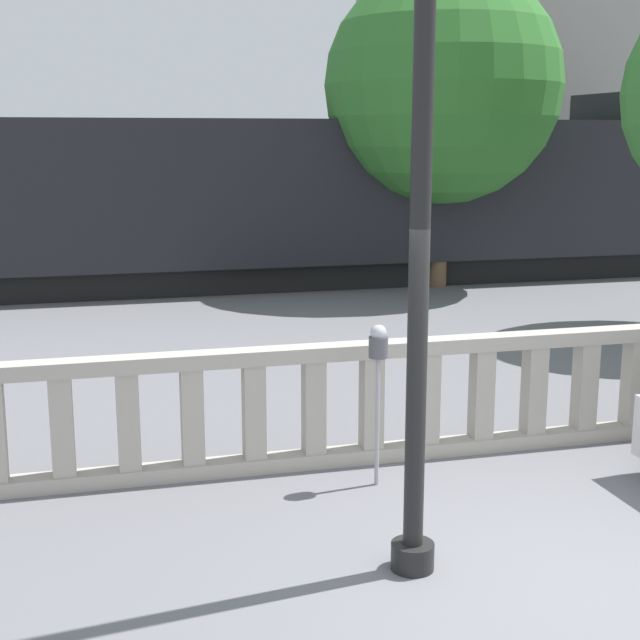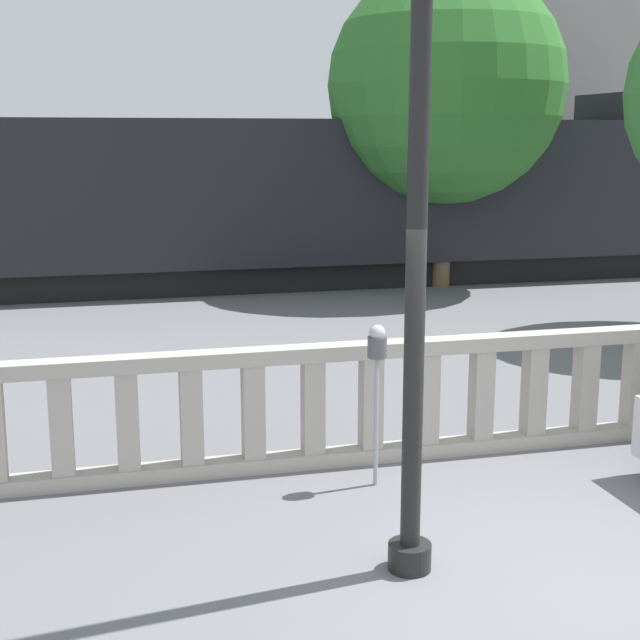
{
  "view_description": "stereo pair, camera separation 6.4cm",
  "coord_description": "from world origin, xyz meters",
  "px_view_note": "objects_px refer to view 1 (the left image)",
  "views": [
    {
      "loc": [
        -3.11,
        -5.06,
        3.12
      ],
      "look_at": [
        -0.83,
        3.81,
        1.22
      ],
      "focal_mm": 50.0,
      "sensor_mm": 36.0,
      "label": 1
    },
    {
      "loc": [
        -3.05,
        -5.07,
        3.12
      ],
      "look_at": [
        -0.83,
        3.81,
        1.22
      ],
      "focal_mm": 50.0,
      "sensor_mm": 36.0,
      "label": 2
    }
  ],
  "objects_px": {
    "lamppost": "(422,134)",
    "tree_right": "(443,86)",
    "train_near": "(201,200)",
    "parking_meter": "(378,356)"
  },
  "relations": [
    {
      "from": "lamppost",
      "to": "train_near",
      "type": "bearing_deg",
      "value": 89.75
    },
    {
      "from": "parking_meter",
      "to": "train_near",
      "type": "distance_m",
      "value": 11.11
    },
    {
      "from": "train_near",
      "to": "tree_right",
      "type": "xyz_separation_m",
      "value": [
        4.78,
        -1.08,
        2.28
      ]
    },
    {
      "from": "tree_right",
      "to": "parking_meter",
      "type": "bearing_deg",
      "value": -114.65
    },
    {
      "from": "lamppost",
      "to": "train_near",
      "type": "height_order",
      "value": "lamppost"
    },
    {
      "from": "parking_meter",
      "to": "train_near",
      "type": "height_order",
      "value": "train_near"
    },
    {
      "from": "train_near",
      "to": "tree_right",
      "type": "bearing_deg",
      "value": -12.67
    },
    {
      "from": "train_near",
      "to": "lamppost",
      "type": "bearing_deg",
      "value": -90.25
    },
    {
      "from": "lamppost",
      "to": "tree_right",
      "type": "xyz_separation_m",
      "value": [
        4.84,
        11.61,
        0.96
      ]
    },
    {
      "from": "parking_meter",
      "to": "train_near",
      "type": "xyz_separation_m",
      "value": [
        -0.19,
        11.09,
        0.6
      ]
    }
  ]
}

